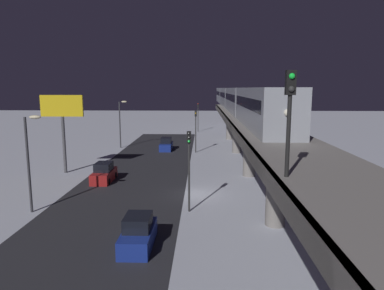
% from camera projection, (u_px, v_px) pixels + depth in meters
% --- Properties ---
extents(ground_plane, '(240.00, 240.00, 0.00)m').
position_uv_depth(ground_plane, '(195.00, 194.00, 31.96)').
color(ground_plane, silver).
extents(avenue_asphalt, '(11.00, 84.48, 0.01)m').
position_uv_depth(avenue_asphalt, '(125.00, 194.00, 32.15)').
color(avenue_asphalt, '#28282D').
rests_on(avenue_asphalt, ground_plane).
extents(elevated_railway, '(5.00, 84.48, 6.31)m').
position_uv_depth(elevated_railway, '(260.00, 136.00, 30.91)').
color(elevated_railway, gray).
rests_on(elevated_railway, ground_plane).
extents(subway_train, '(2.94, 74.07, 3.40)m').
position_uv_depth(subway_train, '(234.00, 98.00, 57.71)').
color(subway_train, '#999EA8').
rests_on(subway_train, elevated_railway).
extents(rail_signal, '(0.36, 0.41, 4.00)m').
position_uv_depth(rail_signal, '(290.00, 105.00, 12.84)').
color(rail_signal, black).
rests_on(rail_signal, elevated_railway).
extents(sedan_red, '(1.91, 4.33, 1.97)m').
position_uv_depth(sedan_red, '(104.00, 174.00, 36.44)').
color(sedan_red, '#A51E1E').
rests_on(sedan_red, ground_plane).
extents(sedan_blue, '(1.80, 4.24, 1.97)m').
position_uv_depth(sedan_blue, '(138.00, 234.00, 21.41)').
color(sedan_blue, navy).
rests_on(sedan_blue, ground_plane).
extents(sedan_blue_2, '(1.80, 4.42, 1.97)m').
position_uv_depth(sedan_blue_2, '(166.00, 145.00, 54.88)').
color(sedan_blue_2, navy).
rests_on(sedan_blue_2, ground_plane).
extents(traffic_light_near, '(0.32, 0.44, 6.40)m').
position_uv_depth(traffic_light_near, '(189.00, 160.00, 26.86)').
color(traffic_light_near, '#2D2D2D').
rests_on(traffic_light_near, ground_plane).
extents(traffic_light_mid, '(0.32, 0.44, 6.40)m').
position_uv_depth(traffic_light_mid, '(196.00, 125.00, 52.11)').
color(traffic_light_mid, '#2D2D2D').
rests_on(traffic_light_mid, ground_plane).
extents(traffic_light_far, '(0.32, 0.44, 6.40)m').
position_uv_depth(traffic_light_far, '(198.00, 113.00, 77.36)').
color(traffic_light_far, '#2D2D2D').
rests_on(traffic_light_far, ground_plane).
extents(commercial_billboard, '(4.80, 0.36, 8.90)m').
position_uv_depth(commercial_billboard, '(62.00, 114.00, 39.10)').
color(commercial_billboard, '#4C4C51').
rests_on(commercial_billboard, ground_plane).
extents(street_lamp_near, '(1.35, 0.44, 7.65)m').
position_uv_depth(street_lamp_near, '(30.00, 152.00, 26.63)').
color(street_lamp_near, '#38383D').
rests_on(street_lamp_near, ground_plane).
extents(street_lamp_far, '(1.35, 0.44, 7.65)m').
position_uv_depth(street_lamp_far, '(121.00, 118.00, 56.22)').
color(street_lamp_far, '#38383D').
rests_on(street_lamp_far, ground_plane).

